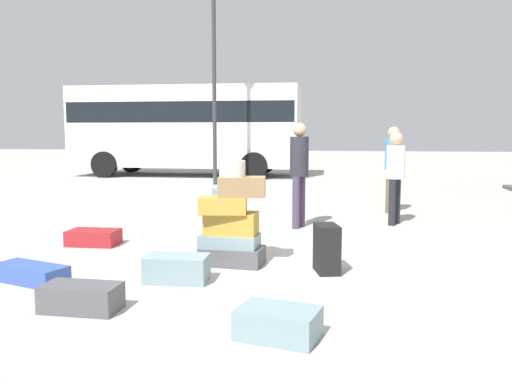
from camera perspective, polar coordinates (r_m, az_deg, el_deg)
name	(u,v)px	position (r m, az deg, el deg)	size (l,w,h in m)	color
ground_plane	(272,266)	(5.99, 1.76, -8.18)	(80.00, 80.00, 0.00)	#ADA89E
suitcase_tower	(232,223)	(5.98, -2.67, -3.39)	(0.78, 0.48, 1.21)	#4C4C51
suitcase_charcoal_right_side	(81,298)	(4.76, -18.73, -10.98)	(0.66, 0.34, 0.23)	#4C4C51
suitcase_maroon_white_trunk	(94,237)	(7.41, -17.50, -4.81)	(0.66, 0.41, 0.21)	maroon
suitcase_black_foreground_far	(327,248)	(5.73, 7.82, -6.20)	(0.23, 0.39, 0.53)	black
suitcase_slate_foreground_near	(177,269)	(5.42, -8.73, -8.36)	(0.63, 0.37, 0.27)	gray
suitcase_navy_left_side	(31,273)	(5.83, -23.60, -8.24)	(0.80, 0.33, 0.18)	#334F99
suitcase_slate_upright_blue	(278,323)	(3.97, 2.47, -14.26)	(0.59, 0.40, 0.22)	gray
suitcase_slate_behind_tower	(220,214)	(7.51, -3.96, -2.40)	(0.18, 0.35, 0.72)	gray
person_bearded_onlooker	(393,162)	(10.20, 14.88, 3.26)	(0.30, 0.30, 1.64)	brown
person_tourist_with_camera	(299,165)	(8.29, 4.79, 2.95)	(0.30, 0.33, 1.69)	#3F334C
person_passerby_in_red	(396,170)	(8.86, 15.16, 2.39)	(0.30, 0.32, 1.54)	black
parked_bus	(187,125)	(18.87, -7.62, 7.38)	(8.12, 2.90, 3.15)	silver
lamp_post	(214,48)	(15.58, -4.67, 15.53)	(0.36, 0.36, 6.08)	#333338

